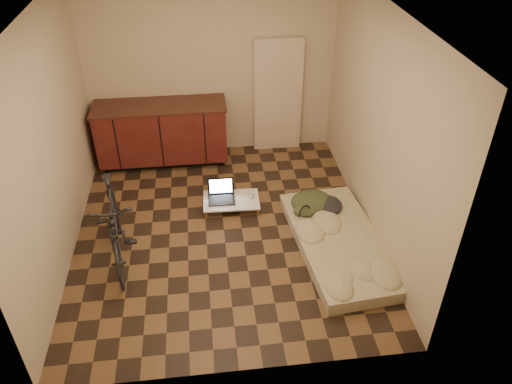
{
  "coord_description": "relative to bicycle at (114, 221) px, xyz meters",
  "views": [
    {
      "loc": [
        -0.18,
        -4.73,
        3.87
      ],
      "look_at": [
        0.39,
        -0.03,
        0.55
      ],
      "focal_mm": 35.0,
      "sensor_mm": 36.0,
      "label": 1
    }
  ],
  "objects": [
    {
      "name": "clothing_pile",
      "position": [
        2.37,
        0.45,
        -0.23
      ],
      "size": [
        0.59,
        0.51,
        0.22
      ],
      "primitive_type": null,
      "rotation": [
        0.0,
        0.0,
        0.09
      ],
      "color": "#353F24",
      "rests_on": "futon"
    },
    {
      "name": "bicycle",
      "position": [
        0.0,
        0.0,
        0.0
      ],
      "size": [
        0.7,
        1.62,
        1.02
      ],
      "primitive_type": "imported",
      "rotation": [
        0.0,
        0.0,
        0.16
      ],
      "color": "black",
      "rests_on": "ground"
    },
    {
      "name": "mouse",
      "position": [
        1.6,
        0.8,
        -0.37
      ],
      "size": [
        0.1,
        0.13,
        0.04
      ],
      "primitive_type": "ellipsoid",
      "rotation": [
        0.0,
        0.0,
        -0.38
      ],
      "color": "silver",
      "rests_on": "lap_desk"
    },
    {
      "name": "lap_desk",
      "position": [
        1.33,
        0.77,
        -0.4
      ],
      "size": [
        0.73,
        0.49,
        0.12
      ],
      "rotation": [
        0.0,
        0.0,
        -0.04
      ],
      "color": "brown",
      "rests_on": "ground"
    },
    {
      "name": "room_shell",
      "position": [
        1.2,
        0.32,
        0.79
      ],
      "size": [
        3.5,
        4.0,
        2.6
      ],
      "color": "brown",
      "rests_on": "ground"
    },
    {
      "name": "cabinets",
      "position": [
        0.45,
        2.03,
        -0.04
      ],
      "size": [
        1.84,
        0.62,
        0.91
      ],
      "color": "black",
      "rests_on": "ground"
    },
    {
      "name": "appliance_panel",
      "position": [
        2.15,
        2.26,
        0.34
      ],
      "size": [
        0.7,
        0.1,
        1.7
      ],
      "primitive_type": "cube",
      "color": "beige",
      "rests_on": "ground"
    },
    {
      "name": "futon",
      "position": [
        2.5,
        -0.18,
        -0.42
      ],
      "size": [
        1.09,
        2.0,
        0.17
      ],
      "rotation": [
        0.0,
        0.0,
        0.09
      ],
      "color": "#B4AC90",
      "rests_on": "ground"
    },
    {
      "name": "headphones",
      "position": [
        2.17,
        0.23,
        -0.27
      ],
      "size": [
        0.3,
        0.3,
        0.15
      ],
      "primitive_type": null,
      "rotation": [
        0.0,
        0.0,
        0.64
      ],
      "color": "black",
      "rests_on": "futon"
    },
    {
      "name": "laptop",
      "position": [
        1.21,
        0.82,
        -0.34
      ],
      "size": [
        0.34,
        0.3,
        0.23
      ],
      "rotation": [
        0.0,
        0.0,
        -0.01
      ],
      "color": "black",
      "rests_on": "lap_desk"
    }
  ]
}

